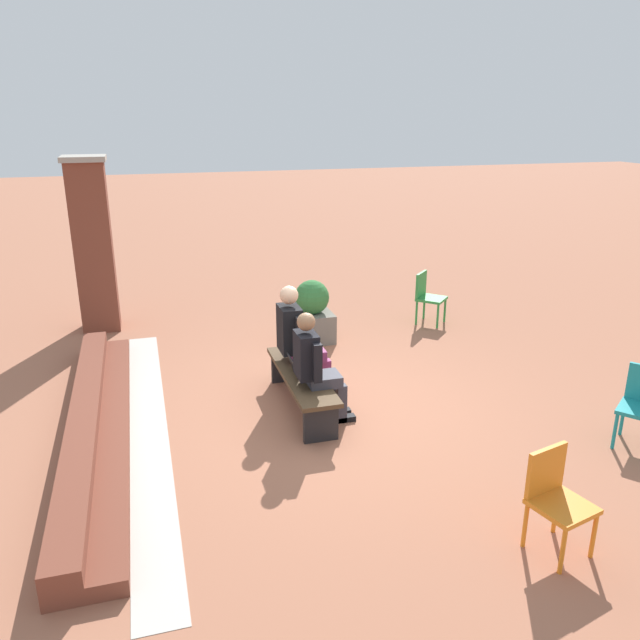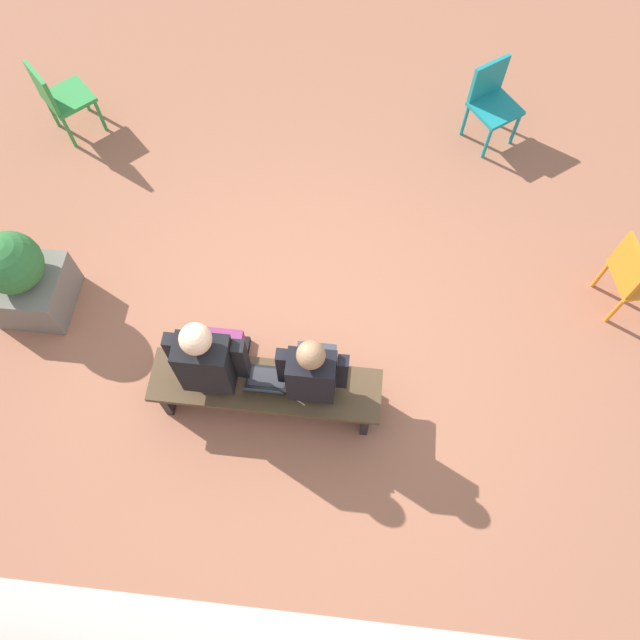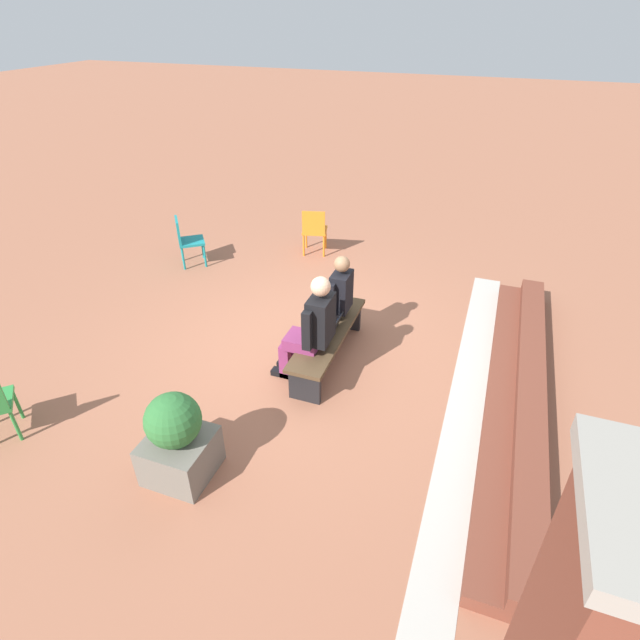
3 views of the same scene
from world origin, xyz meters
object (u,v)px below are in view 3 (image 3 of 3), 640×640
(person_student, at_px, (333,298))
(person_adult, at_px, (312,327))
(laptop, at_px, (330,327))
(planter, at_px, (177,439))
(plastic_chair_mid_courtyard, at_px, (186,238))
(bench, at_px, (328,337))
(plastic_chair_far_right, at_px, (314,229))

(person_student, bearing_deg, person_adult, -0.42)
(laptop, relative_size, planter, 0.34)
(person_adult, relative_size, laptop, 4.35)
(person_student, xyz_separation_m, planter, (2.54, -0.67, -0.26))
(laptop, relative_size, plastic_chair_mid_courtyard, 0.38)
(plastic_chair_mid_courtyard, height_order, planter, planter)
(bench, distance_m, planter, 2.29)
(plastic_chair_far_right, relative_size, planter, 0.89)
(person_student, distance_m, laptop, 0.42)
(person_student, relative_size, planter, 1.38)
(person_adult, bearing_deg, planter, -20.34)
(person_student, height_order, plastic_chair_far_right, person_student)
(person_student, height_order, person_adult, person_adult)
(bench, xyz_separation_m, plastic_chair_mid_courtyard, (-1.78, -3.18, 0.13))
(person_adult, distance_m, laptop, 0.47)
(person_adult, relative_size, planter, 1.48)
(plastic_chair_far_right, bearing_deg, bench, 23.70)
(bench, bearing_deg, plastic_chair_far_right, -156.30)
(laptop, bearing_deg, person_student, -167.95)
(laptop, height_order, planter, planter)
(person_student, xyz_separation_m, plastic_chair_mid_courtyard, (-1.41, -3.11, -0.22))
(laptop, distance_m, plastic_chair_mid_courtyard, 3.65)
(person_adult, bearing_deg, bench, 169.77)
(bench, relative_size, laptop, 5.63)
(laptop, relative_size, plastic_chair_far_right, 0.38)
(plastic_chair_mid_courtyard, xyz_separation_m, plastic_chair_far_right, (-1.15, 1.89, 0.00))
(laptop, height_order, plastic_chair_mid_courtyard, plastic_chair_mid_courtyard)
(person_student, relative_size, laptop, 4.05)
(bench, relative_size, person_student, 1.39)
(bench, bearing_deg, person_adult, -10.23)
(person_student, xyz_separation_m, laptop, (0.36, 0.08, -0.20))
(person_student, bearing_deg, bench, 9.92)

